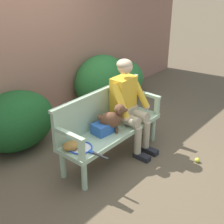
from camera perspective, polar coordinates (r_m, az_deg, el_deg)
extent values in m
plane|color=brown|center=(4.38, 0.00, -8.21)|extent=(40.00, 40.00, 0.00)
cube|color=#936651|center=(5.01, -14.92, 10.93)|extent=(8.00, 0.30, 2.48)
ellipsoid|color=#286B2D|center=(6.12, 1.28, 6.02)|extent=(1.07, 0.88, 0.77)
ellipsoid|color=#194C1E|center=(4.63, -17.23, -1.54)|extent=(1.18, 0.93, 0.83)
ellipsoid|color=#286B2D|center=(5.70, -2.04, 5.58)|extent=(1.10, 0.78, 0.97)
cube|color=#9EB793|center=(4.16, 0.00, -3.47)|extent=(1.61, 0.49, 0.06)
cylinder|color=#9EB793|center=(3.73, -5.09, -11.53)|extent=(0.07, 0.07, 0.38)
cylinder|color=#9EB793|center=(4.70, 7.47, -3.20)|extent=(0.07, 0.07, 0.38)
cylinder|color=#9EB793|center=(3.96, -8.97, -9.35)|extent=(0.07, 0.07, 0.38)
cylinder|color=#9EB793|center=(4.88, 3.82, -1.86)|extent=(0.07, 0.07, 0.38)
cube|color=#9EB793|center=(4.17, -2.27, 0.58)|extent=(1.61, 0.05, 0.46)
cube|color=#9EB793|center=(4.07, -2.33, 3.76)|extent=(1.65, 0.06, 0.04)
cube|color=#9EB793|center=(3.49, -5.56, -7.09)|extent=(0.06, 0.06, 0.24)
cube|color=#9EB793|center=(3.54, -8.01, -3.99)|extent=(0.06, 0.49, 0.04)
cube|color=#9EB793|center=(4.55, 8.22, 1.02)|extent=(0.06, 0.06, 0.24)
cube|color=#9EB793|center=(4.59, 6.16, 3.30)|extent=(0.06, 0.49, 0.04)
cube|color=black|center=(4.34, 5.47, -8.15)|extent=(0.10, 0.24, 0.07)
cylinder|color=tan|center=(4.25, 4.71, -5.18)|extent=(0.10, 0.10, 0.39)
cylinder|color=tan|center=(4.21, 3.10, -1.47)|extent=(0.15, 0.32, 0.15)
cube|color=black|center=(4.48, 6.95, -7.04)|extent=(0.10, 0.24, 0.07)
cylinder|color=tan|center=(4.40, 6.24, -4.14)|extent=(0.10, 0.10, 0.39)
cylinder|color=tan|center=(4.35, 4.69, -0.55)|extent=(0.15, 0.32, 0.15)
cube|color=tan|center=(4.36, 2.24, -0.17)|extent=(0.32, 0.24, 0.20)
cube|color=gold|center=(4.26, 2.09, 3.05)|extent=(0.34, 0.22, 0.52)
cylinder|color=gold|center=(4.03, 1.57, 2.02)|extent=(0.14, 0.33, 0.45)
sphere|color=#DBB28E|center=(4.04, 2.67, -1.10)|extent=(0.09, 0.09, 0.09)
cylinder|color=gold|center=(4.35, 5.03, 3.72)|extent=(0.14, 0.33, 0.45)
sphere|color=#DBB28E|center=(4.38, 6.34, 0.99)|extent=(0.09, 0.09, 0.09)
sphere|color=#DBB28E|center=(4.11, 2.40, 8.27)|extent=(0.20, 0.20, 0.20)
ellipsoid|color=tan|center=(4.11, 2.30, 8.69)|extent=(0.21, 0.21, 0.14)
cylinder|color=brown|center=(4.04, 0.86, -3.42)|extent=(0.04, 0.04, 0.07)
cylinder|color=brown|center=(4.12, 0.75, -2.74)|extent=(0.04, 0.04, 0.07)
cylinder|color=brown|center=(4.03, -1.48, -3.50)|extent=(0.04, 0.04, 0.07)
cylinder|color=brown|center=(4.11, -1.54, -2.81)|extent=(0.04, 0.04, 0.07)
ellipsoid|color=brown|center=(4.01, -0.36, -1.49)|extent=(0.32, 0.32, 0.22)
sphere|color=brown|center=(4.01, 1.01, -1.21)|extent=(0.13, 0.13, 0.13)
sphere|color=brown|center=(3.95, 1.42, 0.51)|extent=(0.14, 0.14, 0.14)
ellipsoid|color=brown|center=(3.97, 2.31, 0.36)|extent=(0.10, 0.10, 0.05)
ellipsoid|color=brown|center=(3.91, 1.37, 0.02)|extent=(0.05, 0.05, 0.10)
ellipsoid|color=brown|center=(4.01, 1.21, 0.74)|extent=(0.05, 0.05, 0.10)
sphere|color=brown|center=(3.99, -2.23, -0.99)|extent=(0.06, 0.06, 0.06)
torus|color=blue|center=(3.75, -5.77, -6.47)|extent=(0.31, 0.31, 0.02)
cylinder|color=silver|center=(3.76, -5.77, -6.56)|extent=(0.25, 0.25, 0.00)
cube|color=blue|center=(3.66, -3.84, -7.26)|extent=(0.04, 0.07, 0.02)
cylinder|color=black|center=(3.58, -2.11, -8.00)|extent=(0.04, 0.22, 0.03)
ellipsoid|color=#9E6B2D|center=(3.74, -7.45, -6.10)|extent=(0.26, 0.23, 0.09)
cube|color=#2856A3|center=(4.03, -1.59, -2.91)|extent=(0.30, 0.23, 0.14)
sphere|color=#CCDB33|center=(4.41, 15.29, -8.46)|extent=(0.07, 0.07, 0.07)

